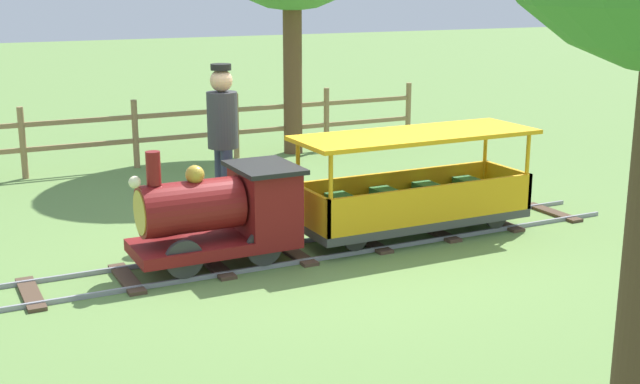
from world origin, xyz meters
name	(u,v)px	position (x,y,z in m)	size (l,w,h in m)	color
ground_plane	(320,250)	(0.00, 0.00, 0.00)	(60.00, 60.00, 0.00)	#608442
track	(331,247)	(0.00, -0.12, 0.02)	(0.76, 6.05, 0.04)	gray
locomotive	(224,211)	(0.00, 0.91, 0.48)	(0.72, 1.45, 1.02)	maroon
passenger_car	(415,193)	(0.00, -1.02, 0.42)	(0.82, 2.35, 0.97)	#3F3F3F
conductor_person	(223,132)	(1.14, 0.49, 0.96)	(0.30, 0.30, 1.62)	#282D47
fence_section	(187,127)	(4.23, -0.12, 0.48)	(0.08, 7.13, 0.90)	#93754C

